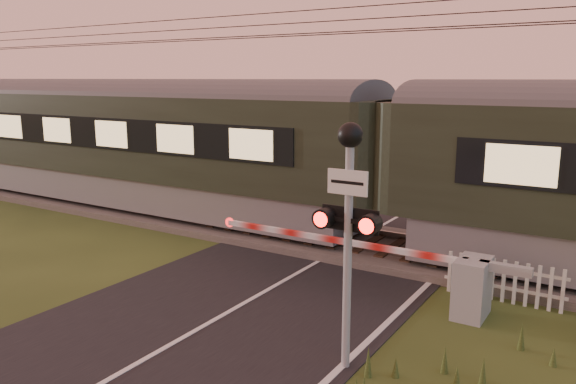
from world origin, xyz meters
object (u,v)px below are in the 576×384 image
Objects in this scene: train at (392,164)px; boom_gate at (456,281)px; picket_fence at (504,281)px; crossing_signal at (349,203)px.

boom_gate is (2.50, -2.93, -1.67)m from train.
boom_gate is at bearing -123.00° from picket_fence.
train reaches higher than picket_fence.
picket_fence is (0.67, 1.03, -0.19)m from boom_gate.
boom_gate is at bearing 74.02° from crossing_signal.
boom_gate is 3.65m from crossing_signal.
train reaches higher than boom_gate.
train is at bearing 130.47° from boom_gate.
train is 6.36× the size of boom_gate.
crossing_signal reaches higher than picket_fence.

